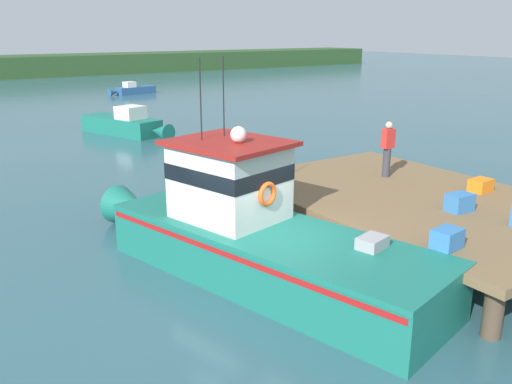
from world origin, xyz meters
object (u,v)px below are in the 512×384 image
object	(u,v)px
main_fishing_boat	(250,232)
deckhand_by_the_boat	(388,148)
crate_stack_mid_dock	(447,239)
moored_boat_off_the_point	(133,90)
crate_stack_near_edge	(481,185)
moored_boat_outer_mooring	(126,125)
crate_single_by_cleat	(460,202)

from	to	relation	value
main_fishing_boat	deckhand_by_the_boat	xyz separation A→B (m)	(5.58, 1.20, 1.05)
crate_stack_mid_dock	deckhand_by_the_boat	size ratio (longest dim) A/B	0.37
moored_boat_off_the_point	crate_stack_near_edge	bearing A→B (deg)	-97.66
crate_stack_near_edge	moored_boat_outer_mooring	xyz separation A→B (m)	(-2.47, 19.41, -0.84)
main_fishing_boat	crate_single_by_cleat	distance (m)	5.08
crate_single_by_cleat	crate_stack_mid_dock	distance (m)	2.57
main_fishing_boat	crate_stack_near_edge	bearing A→B (deg)	-11.21
main_fishing_boat	crate_stack_mid_dock	world-z (taller)	main_fishing_boat
crate_stack_mid_dock	moored_boat_off_the_point	xyz separation A→B (m)	(9.11, 39.35, -1.03)
crate_stack_near_edge	crate_stack_mid_dock	xyz separation A→B (m)	(-4.09, -2.05, 0.03)
crate_stack_mid_dock	deckhand_by_the_boat	bearing A→B (deg)	55.42
crate_stack_mid_dock	moored_boat_off_the_point	world-z (taller)	crate_stack_mid_dock
main_fishing_boat	deckhand_by_the_boat	distance (m)	5.80
crate_single_by_cleat	deckhand_by_the_boat	distance (m)	3.41
crate_stack_near_edge	crate_single_by_cleat	world-z (taller)	crate_single_by_cleat
main_fishing_boat	moored_boat_off_the_point	xyz separation A→B (m)	(11.55, 36.01, -0.63)
crate_stack_near_edge	moored_boat_outer_mooring	size ratio (longest dim) A/B	0.10
crate_stack_mid_dock	moored_boat_outer_mooring	xyz separation A→B (m)	(1.62, 21.47, -0.87)
main_fishing_boat	moored_boat_off_the_point	size ratio (longest dim) A/B	2.28
moored_boat_outer_mooring	main_fishing_boat	bearing A→B (deg)	-102.65
main_fishing_boat	crate_stack_mid_dock	distance (m)	4.16
deckhand_by_the_boat	crate_stack_mid_dock	bearing A→B (deg)	-124.58
moored_boat_outer_mooring	crate_single_by_cleat	bearing A→B (deg)	-88.35
crate_stack_mid_dock	crate_stack_near_edge	bearing A→B (deg)	26.67
crate_stack_near_edge	crate_single_by_cleat	distance (m)	2.02
moored_boat_outer_mooring	moored_boat_off_the_point	xyz separation A→B (m)	(7.49, 17.89, -0.16)
crate_single_by_cleat	moored_boat_outer_mooring	distance (m)	20.16
crate_single_by_cleat	moored_boat_off_the_point	bearing A→B (deg)	79.70
crate_single_by_cleat	moored_boat_off_the_point	world-z (taller)	crate_single_by_cleat
main_fishing_boat	crate_stack_mid_dock	bearing A→B (deg)	-53.89
crate_stack_mid_dock	deckhand_by_the_boat	distance (m)	5.56
crate_stack_mid_dock	moored_boat_off_the_point	bearing A→B (deg)	76.97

